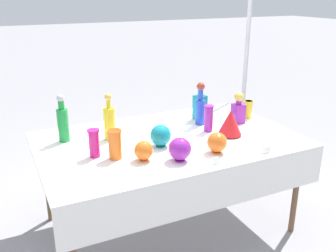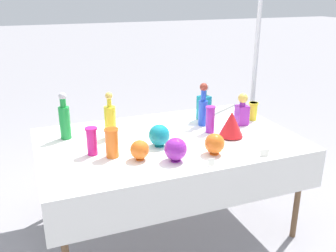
# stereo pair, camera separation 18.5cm
# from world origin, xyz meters

# --- Properties ---
(ground_plane) EXTENTS (40.00, 40.00, 0.00)m
(ground_plane) POSITION_xyz_m (0.00, 0.00, 0.00)
(ground_plane) COLOR gray
(display_table) EXTENTS (1.90, 1.19, 0.76)m
(display_table) POSITION_xyz_m (0.00, -0.03, 0.71)
(display_table) COLOR white
(display_table) RESTS_ON ground
(tall_bottle_0) EXTENTS (0.07, 0.07, 0.35)m
(tall_bottle_0) POSITION_xyz_m (0.37, 0.17, 0.92)
(tall_bottle_0) COLOR blue
(tall_bottle_0) RESTS_ON display_table
(tall_bottle_1) EXTENTS (0.08, 0.08, 0.35)m
(tall_bottle_1) POSITION_xyz_m (-0.71, 0.29, 0.91)
(tall_bottle_1) COLOR #198C38
(tall_bottle_1) RESTS_ON display_table
(tall_bottle_2) EXTENTS (0.09, 0.09, 0.35)m
(tall_bottle_2) POSITION_xyz_m (-0.39, 0.18, 0.90)
(tall_bottle_2) COLOR yellow
(tall_bottle_2) RESTS_ON display_table
(square_decanter_0) EXTENTS (0.11, 0.11, 0.32)m
(square_decanter_0) POSITION_xyz_m (0.44, 0.30, 0.90)
(square_decanter_0) COLOR teal
(square_decanter_0) RESTS_ON display_table
(square_decanter_1) EXTENTS (0.10, 0.10, 0.26)m
(square_decanter_1) POSITION_xyz_m (0.68, 0.07, 0.88)
(square_decanter_1) COLOR purple
(square_decanter_1) RESTS_ON display_table
(slender_vase_0) EXTENTS (0.08, 0.08, 0.15)m
(slender_vase_0) POSITION_xyz_m (0.83, 0.13, 0.84)
(slender_vase_0) COLOR yellow
(slender_vase_0) RESTS_ON display_table
(slender_vase_1) EXTENTS (0.08, 0.08, 0.19)m
(slender_vase_1) POSITION_xyz_m (-0.58, -0.08, 0.86)
(slender_vase_1) COLOR #C61972
(slender_vase_1) RESTS_ON display_table
(slender_vase_2) EXTENTS (0.08, 0.08, 0.21)m
(slender_vase_2) POSITION_xyz_m (0.35, 0.01, 0.87)
(slender_vase_2) COLOR purple
(slender_vase_2) RESTS_ON display_table
(slender_vase_3) EXTENTS (0.10, 0.10, 0.20)m
(slender_vase_3) POSITION_xyz_m (-0.46, -0.17, 0.87)
(slender_vase_3) COLOR orange
(slender_vase_3) RESTS_ON display_table
(fluted_vase_0) EXTENTS (0.18, 0.18, 0.20)m
(fluted_vase_0) POSITION_xyz_m (0.45, -0.14, 0.87)
(fluted_vase_0) COLOR red
(fluted_vase_0) RESTS_ON display_table
(round_bowl_0) EXTENTS (0.14, 0.14, 0.15)m
(round_bowl_0) POSITION_xyz_m (0.19, -0.38, 0.84)
(round_bowl_0) COLOR orange
(round_bowl_0) RESTS_ON display_table
(round_bowl_1) EXTENTS (0.15, 0.15, 0.16)m
(round_bowl_1) POSITION_xyz_m (-0.11, -0.11, 0.84)
(round_bowl_1) COLOR teal
(round_bowl_1) RESTS_ON display_table
(round_bowl_2) EXTENTS (0.15, 0.15, 0.16)m
(round_bowl_2) POSITION_xyz_m (-0.10, -0.38, 0.84)
(round_bowl_2) COLOR purple
(round_bowl_2) RESTS_ON display_table
(round_bowl_3) EXTENTS (0.13, 0.13, 0.13)m
(round_bowl_3) POSITION_xyz_m (-0.31, -0.28, 0.83)
(round_bowl_3) COLOR orange
(round_bowl_3) RESTS_ON display_table
(price_tag_left) EXTENTS (0.06, 0.03, 0.05)m
(price_tag_left) POSITION_xyz_m (0.49, -0.53, 0.78)
(price_tag_left) COLOR white
(price_tag_left) RESTS_ON display_table
(price_tag_center) EXTENTS (0.05, 0.02, 0.05)m
(price_tag_center) POSITION_xyz_m (0.09, -0.53, 0.78)
(price_tag_center) COLOR white
(price_tag_center) RESTS_ON display_table
(cardboard_box_behind_left) EXTENTS (0.59, 0.51, 0.33)m
(cardboard_box_behind_left) POSITION_xyz_m (0.15, 1.30, 0.12)
(cardboard_box_behind_left) COLOR tan
(cardboard_box_behind_left) RESTS_ON ground
(canopy_pole) EXTENTS (0.18, 0.18, 2.62)m
(canopy_pole) POSITION_xyz_m (1.24, 0.75, 1.05)
(canopy_pole) COLOR silver
(canopy_pole) RESTS_ON ground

